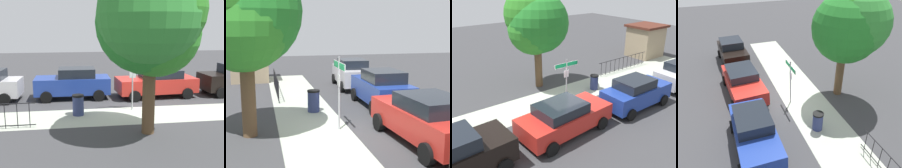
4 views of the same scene
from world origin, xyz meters
The scene contains 8 objects.
ground_plane centered at (0.00, 0.00, 0.00)m, with size 60.00×60.00×0.00m, color #38383A.
sidewalk_strip centered at (2.00, 1.30, 0.00)m, with size 24.00×2.60×0.00m, color #A5AC9C.
street_sign centered at (0.55, 0.40, 1.92)m, with size 1.61×0.07×2.70m.
shade_tree centered at (0.66, 3.83, 4.39)m, with size 3.91×4.32×6.57m.
car_black centered at (-6.38, -2.04, 0.93)m, with size 4.17×2.24×1.84m.
car_red centered at (-1.44, -2.05, 0.84)m, with size 4.71×2.38×1.62m.
car_blue centered at (3.41, -2.35, 0.89)m, with size 4.22×1.99×1.75m.
trash_bin centered at (3.25, 0.90, 0.49)m, with size 0.55×0.55×0.98m.
Camera 4 is at (11.21, -3.44, 7.98)m, focal length 36.59 mm.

